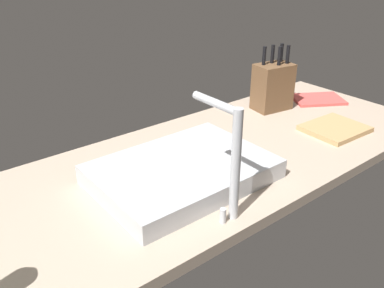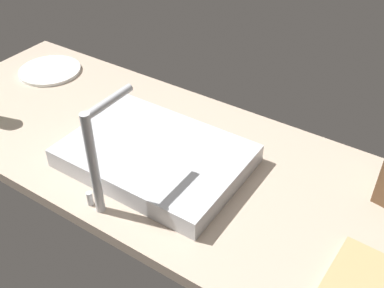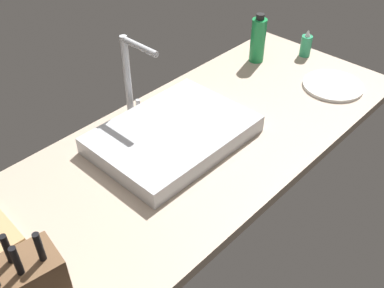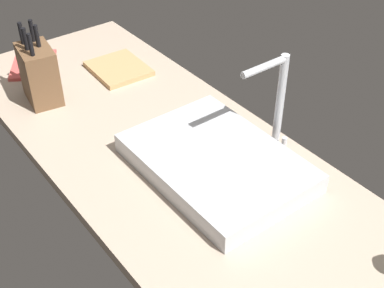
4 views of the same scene
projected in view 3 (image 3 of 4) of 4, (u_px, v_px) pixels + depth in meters
The scene contains 6 objects.
countertop_slab at pixel (168, 165), 139.21cm from camera, with size 191.30×65.66×3.50cm, color tan.
sink_basin at pixel (173, 134), 143.63cm from camera, with size 49.54×35.34×5.77cm, color #B7BABF.
faucet at pixel (131, 71), 145.76cm from camera, with size 5.50×16.33×29.41cm.
soap_bottle at pixel (306, 45), 188.22cm from camera, with size 4.61×4.61×11.63cm.
water_bottle at pixel (258, 40), 181.97cm from camera, with size 6.08×6.08×20.30cm.
dinner_plate at pixel (333, 85), 171.19cm from camera, with size 22.83×22.83×1.20cm, color white.
Camera 3 is at (-70.65, -76.95, 94.29)cm, focal length 41.88 mm.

